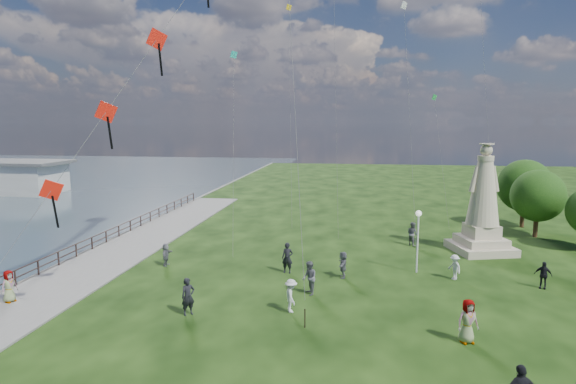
% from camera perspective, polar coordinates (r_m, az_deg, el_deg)
% --- Properties ---
extents(waterfront, '(200.00, 200.00, 1.51)m').
position_cam_1_polar(waterfront, '(33.48, -24.92, -8.71)').
color(waterfront, '#303D48').
rests_on(waterfront, ground).
extents(statue, '(4.71, 4.71, 7.80)m').
position_cam_1_polar(statue, '(37.03, 22.07, -2.16)').
color(statue, '#C5B295').
rests_on(statue, ground).
extents(lamppost, '(0.36, 0.36, 3.92)m').
position_cam_1_polar(lamppost, '(30.69, 15.17, -4.14)').
color(lamppost, silver).
rests_on(lamppost, ground).
extents(tree_row, '(6.39, 11.59, 6.03)m').
position_cam_1_polar(tree_row, '(44.65, 27.84, -0.19)').
color(tree_row, '#382314').
rests_on(tree_row, ground).
extents(person_0, '(0.79, 0.77, 1.84)m').
position_cam_1_polar(person_0, '(24.29, -11.76, -12.03)').
color(person_0, black).
rests_on(person_0, ground).
extents(person_1, '(0.84, 1.04, 1.85)m').
position_cam_1_polar(person_1, '(26.40, 2.55, -10.17)').
color(person_1, '#595960').
rests_on(person_1, ground).
extents(person_2, '(0.89, 1.19, 1.65)m').
position_cam_1_polar(person_2, '(24.16, 0.36, -12.19)').
color(person_2, silver).
rests_on(person_2, ground).
extents(person_4, '(1.06, 0.83, 1.90)m').
position_cam_1_polar(person_4, '(22.36, 20.52, -14.14)').
color(person_4, '#595960').
rests_on(person_4, ground).
extents(person_5, '(0.66, 1.40, 1.48)m').
position_cam_1_polar(person_5, '(32.54, -14.27, -7.19)').
color(person_5, '#595960').
rests_on(person_5, ground).
extents(person_6, '(0.73, 0.52, 1.90)m').
position_cam_1_polar(person_6, '(30.02, -0.07, -7.81)').
color(person_6, black).
rests_on(person_6, ground).
extents(person_7, '(0.96, 1.02, 1.80)m').
position_cam_1_polar(person_7, '(37.72, 14.52, -4.81)').
color(person_7, '#595960').
rests_on(person_7, ground).
extents(person_8, '(0.89, 1.09, 1.50)m').
position_cam_1_polar(person_8, '(30.52, 19.14, -8.41)').
color(person_8, silver).
rests_on(person_8, ground).
extents(person_9, '(1.02, 0.83, 1.55)m').
position_cam_1_polar(person_9, '(30.91, 28.00, -8.67)').
color(person_9, black).
rests_on(person_9, ground).
extents(person_10, '(0.73, 0.93, 1.67)m').
position_cam_1_polar(person_10, '(28.96, -30.15, -9.82)').
color(person_10, '#595960').
rests_on(person_10, ground).
extents(person_11, '(0.68, 1.50, 1.60)m').
position_cam_1_polar(person_11, '(29.38, 6.53, -8.54)').
color(person_11, '#595960').
rests_on(person_11, ground).
extents(red_kite_train, '(10.91, 9.35, 20.52)m').
position_cam_1_polar(red_kite_train, '(24.51, -15.78, 15.95)').
color(red_kite_train, black).
rests_on(red_kite_train, ground).
extents(small_kites, '(20.32, 16.41, 24.05)m').
position_cam_1_polar(small_kites, '(41.58, 9.09, 15.25)').
color(small_kites, '#1DAE9F').
rests_on(small_kites, ground).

